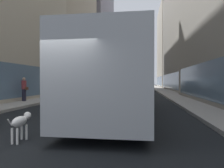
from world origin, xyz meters
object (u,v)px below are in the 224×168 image
at_px(car_yellow_taxi, 112,86).
at_px(car_white_van, 132,88).
at_px(pedestrian_with_handbag, 24,89).
at_px(car_grey_wagon, 136,85).
at_px(car_black_suv, 145,86).
at_px(transit_bus, 121,77).
at_px(box_truck, 104,81).
at_px(dalmatian_dog, 21,122).

distance_m(car_yellow_taxi, car_white_van, 11.95).
distance_m(car_white_van, pedestrian_with_handbag, 12.48).
height_order(car_white_van, car_grey_wagon, same).
distance_m(car_black_suv, car_grey_wagon, 7.94).
distance_m(transit_bus, car_yellow_taxi, 25.32).
height_order(car_grey_wagon, box_truck, box_truck).
relative_size(car_grey_wagon, box_truck, 0.63).
height_order(transit_bus, dalmatian_dog, transit_bus).
bearing_deg(dalmatian_dog, car_grey_wagon, 86.74).
distance_m(car_white_van, dalmatian_dog, 19.03).
height_order(car_black_suv, box_truck, box_truck).
height_order(car_black_suv, car_yellow_taxi, same).
relative_size(transit_bus, car_grey_wagon, 2.43).
bearing_deg(car_white_van, box_truck, 135.02).
relative_size(box_truck, dalmatian_dog, 7.79).
xyz_separation_m(transit_bus, car_grey_wagon, (0.00, 31.62, -0.95)).
height_order(car_grey_wagon, dalmatian_dog, car_grey_wagon).
xyz_separation_m(car_black_suv, pedestrian_with_handbag, (-8.89, -20.24, 0.19)).
bearing_deg(transit_bus, box_truck, 102.72).
relative_size(car_yellow_taxi, dalmatian_dog, 4.98).
height_order(car_black_suv, car_white_van, same).
height_order(car_white_van, dalmatian_dog, car_white_van).
relative_size(car_black_suv, box_truck, 0.62).
bearing_deg(dalmatian_dog, box_truck, 94.75).
height_order(car_yellow_taxi, pedestrian_with_handbag, pedestrian_with_handbag).
relative_size(box_truck, pedestrian_with_handbag, 4.44).
relative_size(transit_bus, car_yellow_taxi, 2.41).
relative_size(transit_bus, car_black_suv, 2.46).
xyz_separation_m(car_white_van, pedestrian_with_handbag, (-7.29, -10.13, 0.19)).
distance_m(car_white_van, car_grey_wagon, 17.90).
bearing_deg(car_yellow_taxi, pedestrian_with_handbag, -98.74).
height_order(dalmatian_dog, pedestrian_with_handbag, pedestrian_with_handbag).
bearing_deg(car_white_van, transit_bus, -90.00).
xyz_separation_m(car_black_suv, dalmatian_dog, (-3.70, -29.02, -0.31)).
xyz_separation_m(car_white_van, car_grey_wagon, (0.00, 17.90, 0.00)).
height_order(car_yellow_taxi, box_truck, box_truck).
bearing_deg(car_grey_wagon, car_yellow_taxi, -121.09).
relative_size(dalmatian_dog, pedestrian_with_handbag, 0.57).
xyz_separation_m(car_grey_wagon, box_truck, (-4.00, -13.90, 0.84)).
height_order(transit_bus, box_truck, same).
relative_size(transit_bus, dalmatian_dog, 11.98).
bearing_deg(dalmatian_dog, transit_bus, 67.99).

